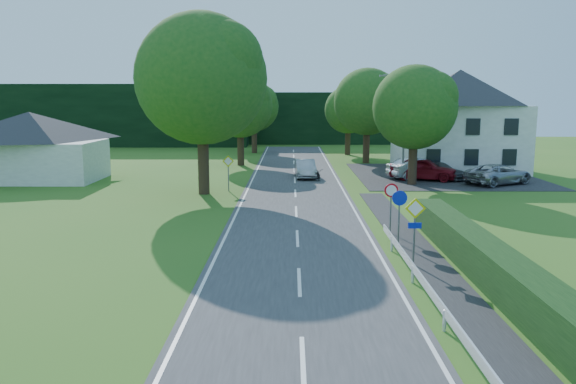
{
  "coord_description": "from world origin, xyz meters",
  "views": [
    {
      "loc": [
        -0.28,
        -12.32,
        6.2
      ],
      "look_at": [
        -0.44,
        16.36,
        1.4
      ],
      "focal_mm": 35.0,
      "sensor_mm": 36.0,
      "label": 1
    }
  ],
  "objects_px": {
    "parked_car_silver_a": "(418,168)",
    "motorcycle": "(318,174)",
    "streetlight": "(402,122)",
    "parasol": "(419,159)",
    "parked_car_grey": "(439,171)",
    "parked_car_silver_b": "(498,174)",
    "moving_car": "(305,169)",
    "parked_car_red": "(423,169)"
  },
  "relations": [
    {
      "from": "motorcycle",
      "to": "parked_car_grey",
      "type": "bearing_deg",
      "value": 1.22
    },
    {
      "from": "parked_car_silver_a",
      "to": "parasol",
      "type": "height_order",
      "value": "parasol"
    },
    {
      "from": "parked_car_silver_b",
      "to": "parked_car_silver_a",
      "type": "bearing_deg",
      "value": 30.62
    },
    {
      "from": "moving_car",
      "to": "motorcycle",
      "type": "xyz_separation_m",
      "value": [
        0.97,
        -1.49,
        -0.27
      ]
    },
    {
      "from": "motorcycle",
      "to": "parked_car_grey",
      "type": "xyz_separation_m",
      "value": [
        9.38,
        0.78,
        0.21
      ]
    },
    {
      "from": "motorcycle",
      "to": "parasol",
      "type": "height_order",
      "value": "parasol"
    },
    {
      "from": "streetlight",
      "to": "moving_car",
      "type": "bearing_deg",
      "value": 168.25
    },
    {
      "from": "streetlight",
      "to": "parked_car_silver_a",
      "type": "bearing_deg",
      "value": 32.75
    },
    {
      "from": "moving_car",
      "to": "parasol",
      "type": "height_order",
      "value": "parasol"
    },
    {
      "from": "moving_car",
      "to": "motorcycle",
      "type": "distance_m",
      "value": 1.8
    },
    {
      "from": "streetlight",
      "to": "parked_car_silver_a",
      "type": "height_order",
      "value": "streetlight"
    },
    {
      "from": "streetlight",
      "to": "moving_car",
      "type": "relative_size",
      "value": 1.86
    },
    {
      "from": "parked_car_silver_a",
      "to": "streetlight",
      "type": "bearing_deg",
      "value": 101.24
    },
    {
      "from": "parked_car_grey",
      "to": "parked_car_silver_b",
      "type": "xyz_separation_m",
      "value": [
        3.6,
        -2.71,
        0.09
      ]
    },
    {
      "from": "parked_car_silver_a",
      "to": "parasol",
      "type": "distance_m",
      "value": 4.12
    },
    {
      "from": "moving_car",
      "to": "parked_car_silver_b",
      "type": "relative_size",
      "value": 0.81
    },
    {
      "from": "moving_car",
      "to": "parked_car_grey",
      "type": "distance_m",
      "value": 10.37
    },
    {
      "from": "parked_car_silver_a",
      "to": "motorcycle",
      "type": "bearing_deg",
      "value": 75.66
    },
    {
      "from": "streetlight",
      "to": "motorcycle",
      "type": "distance_m",
      "value": 7.42
    },
    {
      "from": "parked_car_red",
      "to": "parked_car_silver_a",
      "type": "distance_m",
      "value": 0.85
    },
    {
      "from": "parked_car_red",
      "to": "parked_car_silver_a",
      "type": "height_order",
      "value": "parked_car_red"
    },
    {
      "from": "streetlight",
      "to": "parked_car_grey",
      "type": "bearing_deg",
      "value": 14.39
    },
    {
      "from": "parked_car_red",
      "to": "parasol",
      "type": "xyz_separation_m",
      "value": [
        0.76,
        4.83,
        0.25
      ]
    },
    {
      "from": "moving_car",
      "to": "parasol",
      "type": "relative_size",
      "value": 1.76
    },
    {
      "from": "parked_car_silver_a",
      "to": "parasol",
      "type": "xyz_separation_m",
      "value": [
        0.93,
        4.0,
        0.29
      ]
    },
    {
      "from": "motorcycle",
      "to": "parked_car_red",
      "type": "relative_size",
      "value": 0.33
    },
    {
      "from": "parked_car_red",
      "to": "parked_car_silver_b",
      "type": "height_order",
      "value": "parked_car_red"
    },
    {
      "from": "motorcycle",
      "to": "parked_car_silver_b",
      "type": "relative_size",
      "value": 0.32
    },
    {
      "from": "parked_car_silver_a",
      "to": "parasol",
      "type": "bearing_deg",
      "value": -34.66
    },
    {
      "from": "streetlight",
      "to": "parked_car_grey",
      "type": "distance_m",
      "value": 4.96
    },
    {
      "from": "parked_car_silver_a",
      "to": "moving_car",
      "type": "bearing_deg",
      "value": 65.2
    },
    {
      "from": "streetlight",
      "to": "parasol",
      "type": "xyz_separation_m",
      "value": [
        2.49,
        5.0,
        -3.33
      ]
    },
    {
      "from": "streetlight",
      "to": "moving_car",
      "type": "height_order",
      "value": "streetlight"
    },
    {
      "from": "moving_car",
      "to": "parked_car_silver_b",
      "type": "bearing_deg",
      "value": -16.98
    },
    {
      "from": "streetlight",
      "to": "parked_car_grey",
      "type": "height_order",
      "value": "streetlight"
    },
    {
      "from": "streetlight",
      "to": "parked_car_silver_a",
      "type": "relative_size",
      "value": 1.64
    },
    {
      "from": "streetlight",
      "to": "parked_car_red",
      "type": "height_order",
      "value": "streetlight"
    },
    {
      "from": "streetlight",
      "to": "parked_car_red",
      "type": "relative_size",
      "value": 1.6
    },
    {
      "from": "motorcycle",
      "to": "streetlight",
      "type": "bearing_deg",
      "value": -3.7
    },
    {
      "from": "parked_car_silver_b",
      "to": "parasol",
      "type": "relative_size",
      "value": 2.16
    },
    {
      "from": "parasol",
      "to": "parked_car_silver_a",
      "type": "bearing_deg",
      "value": -103.15
    },
    {
      "from": "streetlight",
      "to": "parked_car_silver_b",
      "type": "height_order",
      "value": "streetlight"
    }
  ]
}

